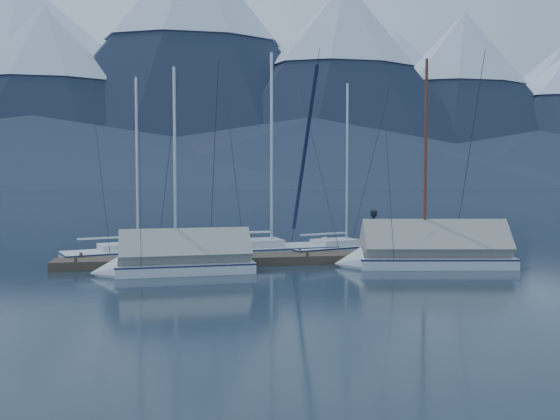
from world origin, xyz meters
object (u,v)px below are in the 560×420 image
object	(u,v)px
sailboat_open_mid	(283,252)
person	(374,231)
sailboat_covered_near	(421,255)
sailboat_covered_far	(172,262)
sailboat_open_right	(354,250)
sailboat_open_left	(148,254)

from	to	relation	value
sailboat_open_mid	person	bearing A→B (deg)	-27.15
sailboat_covered_near	sailboat_covered_far	size ratio (longest dim) A/B	1.09
sailboat_open_right	person	distance (m)	2.67
sailboat_covered_far	sailboat_covered_near	bearing A→B (deg)	-0.88
sailboat_open_left	sailboat_covered_near	size ratio (longest dim) A/B	0.95
sailboat_open_mid	sailboat_open_right	xyz separation A→B (m)	(3.55, 0.55, -0.02)
sailboat_open_mid	sailboat_covered_near	world-z (taller)	sailboat_open_mid
sailboat_open_left	person	xyz separation A→B (m)	(9.61, -2.38, 1.10)
sailboat_covered_near	sailboat_covered_far	xyz separation A→B (m)	(-9.70, 0.15, -0.05)
sailboat_open_left	sailboat_covered_far	distance (m)	4.66
sailboat_open_mid	person	world-z (taller)	sailboat_open_mid
sailboat_open_right	person	bearing A→B (deg)	-87.40
sailboat_open_left	sailboat_covered_far	size ratio (longest dim) A/B	1.04
sailboat_open_left	sailboat_covered_near	distance (m)	11.71
sailboat_open_left	person	world-z (taller)	sailboat_open_left
person	sailboat_open_mid	bearing A→B (deg)	63.15
sailboat_open_left	person	size ratio (longest dim) A/B	4.74
person	sailboat_covered_near	bearing A→B (deg)	-153.96
sailboat_open_left	sailboat_open_right	bearing A→B (deg)	0.30
sailboat_covered_far	person	xyz separation A→B (m)	(8.59, 2.16, 0.85)
sailboat_covered_near	person	distance (m)	2.68
sailboat_covered_far	person	size ratio (longest dim) A/B	4.55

